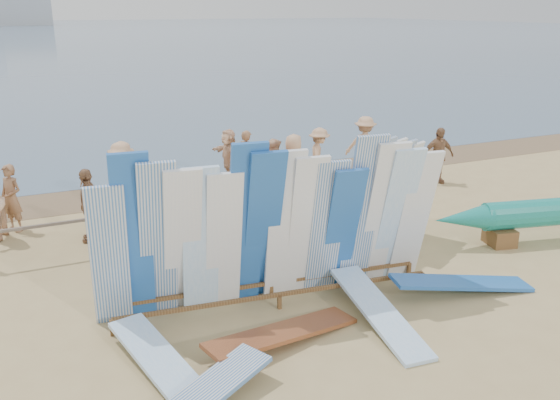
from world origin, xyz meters
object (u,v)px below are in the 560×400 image
beachgoer_4 (89,205)px  side_surfboard_rack (384,195)px  beachgoer_1 (11,198)px  beachgoer_9 (319,156)px  main_surfboard_rack (275,232)px  beachgoer_3 (123,177)px  beachgoer_5 (229,155)px  beach_chair_right (196,214)px  beachgoer_8 (274,168)px  vendor_table (340,231)px  flat_board_b (378,322)px  beachgoer_10 (438,155)px  beach_chair_left (225,214)px  beachgoer_extra_0 (365,146)px  beachgoer_7 (247,158)px  flat_board_d (461,293)px  beachgoer_6 (294,169)px  flat_board_c (283,342)px  flat_board_a (164,374)px  stroller (259,195)px

beachgoer_4 → side_surfboard_rack: bearing=75.0°
beachgoer_1 → beachgoer_9: (8.36, 0.53, 0.04)m
main_surfboard_rack → beachgoer_3: bearing=110.1°
beachgoer_9 → beachgoer_5: bearing=82.2°
beach_chair_right → beachgoer_3: (-1.43, 1.54, 0.69)m
beachgoer_8 → beachgoer_5: size_ratio=1.06×
vendor_table → beach_chair_right: vendor_table is taller
flat_board_b → beachgoer_8: bearing=85.1°
beachgoer_10 → beachgoer_8: beachgoer_10 is taller
beach_chair_left → beachgoer_3: beachgoer_3 is taller
beachgoer_10 → beachgoer_extra_0: beachgoer_extra_0 is taller
beach_chair_right → beachgoer_8: (2.55, 1.09, 0.60)m
beachgoer_7 → beachgoer_extra_0: 3.80m
flat_board_b → beachgoer_3: (-2.80, 7.42, 0.92)m
beachgoer_8 → vendor_table: bearing=153.6°
beach_chair_right → vendor_table: bearing=-43.8°
flat_board_d → beachgoer_9: 7.52m
beachgoer_7 → beachgoer_extra_0: (3.77, -0.42, 0.10)m
beachgoer_3 → beachgoer_9: size_ratio=1.10×
flat_board_b → beachgoer_9: 8.27m
beachgoer_1 → beach_chair_left: bearing=29.9°
beachgoer_6 → beachgoer_8: beachgoer_6 is taller
beachgoer_7 → beachgoer_8: (0.22, -1.47, 0.01)m
flat_board_c → flat_board_b: size_ratio=1.00×
beachgoer_10 → beachgoer_9: 3.53m
beachgoer_7 → beach_chair_left: bearing=118.0°
flat_board_a → beach_chair_left: 6.30m
beachgoer_6 → beachgoer_8: (-0.30, 0.62, -0.10)m
main_surfboard_rack → flat_board_c: size_ratio=2.26×
beachgoer_8 → beach_chair_left: bearing=102.0°
beachgoer_6 → beachgoer_8: 0.70m
beachgoer_4 → flat_board_a: bearing=13.5°
flat_board_c → beachgoer_4: beachgoer_4 is taller
flat_board_b → beachgoer_8: beachgoer_8 is taller
main_surfboard_rack → side_surfboard_rack: bearing=31.5°
vendor_table → flat_board_b: (-0.99, -3.01, -0.41)m
beachgoer_6 → beachgoer_3: bearing=7.4°
beachgoer_7 → beachgoer_10: bearing=-143.9°
main_surfboard_rack → beach_chair_left: main_surfboard_rack is taller
beachgoer_1 → beachgoer_extra_0: (10.15, 0.88, 0.11)m
beach_chair_right → stroller: stroller is taller
beachgoer_10 → beachgoer_9: beachgoer_9 is taller
flat_board_d → stroller: bearing=28.9°
vendor_table → beachgoer_7: size_ratio=0.75×
beachgoer_3 → beachgoer_5: beachgoer_3 is taller
beachgoer_7 → stroller: bearing=133.8°
beachgoer_10 → beachgoer_4: bearing=-165.5°
flat_board_b → beachgoer_extra_0: 9.36m
flat_board_d → beachgoer_8: beachgoer_8 is taller
beachgoer_6 → beachgoer_8: size_ratio=1.12×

